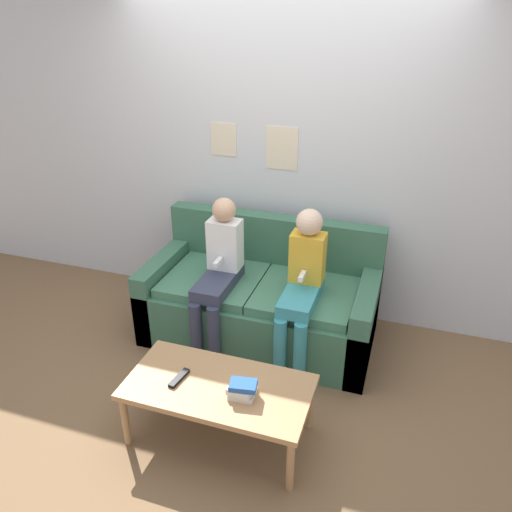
% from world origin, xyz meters
% --- Properties ---
extents(ground_plane, '(10.00, 10.00, 0.00)m').
position_xyz_m(ground_plane, '(0.00, 0.00, 0.00)').
color(ground_plane, brown).
extents(wall_back, '(8.00, 0.06, 2.60)m').
position_xyz_m(wall_back, '(-0.00, 1.08, 1.30)').
color(wall_back, silver).
rests_on(wall_back, ground_plane).
extents(couch, '(1.75, 0.87, 0.89)m').
position_xyz_m(couch, '(0.00, 0.55, 0.30)').
color(couch, '#38664C').
rests_on(couch, ground_plane).
extents(coffee_table, '(1.09, 0.55, 0.40)m').
position_xyz_m(coffee_table, '(0.09, -0.55, 0.35)').
color(coffee_table, '#AD7F51').
rests_on(coffee_table, ground_plane).
extents(person_left, '(0.24, 0.59, 1.15)m').
position_xyz_m(person_left, '(-0.27, 0.35, 0.65)').
color(person_left, '#33384C').
rests_on(person_left, ground_plane).
extents(person_right, '(0.24, 0.59, 1.14)m').
position_xyz_m(person_right, '(0.36, 0.35, 0.65)').
color(person_right, teal).
rests_on(person_right, ground_plane).
extents(tv_remote, '(0.07, 0.17, 0.02)m').
position_xyz_m(tv_remote, '(-0.15, -0.58, 0.41)').
color(tv_remote, black).
rests_on(tv_remote, coffee_table).
extents(book_stack, '(0.17, 0.14, 0.10)m').
position_xyz_m(book_stack, '(0.25, -0.59, 0.44)').
color(book_stack, silver).
rests_on(book_stack, coffee_table).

